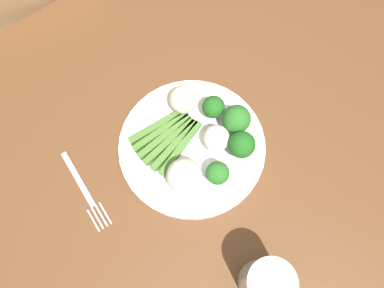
{
  "coord_description": "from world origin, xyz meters",
  "views": [
    {
      "loc": [
        0.15,
        0.14,
        1.41
      ],
      "look_at": [
        0.01,
        -0.05,
        0.76
      ],
      "focal_mm": 34.56,
      "sensor_mm": 36.0,
      "label": 1
    }
  ],
  "objects": [
    {
      "name": "chair",
      "position": [
        0.09,
        -0.64,
        0.5
      ],
      "size": [
        0.47,
        0.47,
        0.87
      ],
      "rotation": [
        0.0,
        0.0,
        -0.2
      ],
      "color": "#9E754C",
      "rests_on": "ground_plane"
    },
    {
      "name": "dining_table",
      "position": [
        0.0,
        0.0,
        0.64
      ],
      "size": [
        1.14,
        1.01,
        0.74
      ],
      "color": "brown",
      "rests_on": "ground_plane"
    },
    {
      "name": "broccoli_front_left",
      "position": [
        -0.05,
        0.02,
        0.79
      ],
      "size": [
        0.05,
        0.05,
        0.06
      ],
      "color": "#4C7F2B",
      "rests_on": "plate"
    },
    {
      "name": "ground_plane",
      "position": [
        0.0,
        0.0,
        -0.01
      ],
      "size": [
        6.0,
        6.0,
        0.02
      ],
      "primitive_type": "cube",
      "color": "gray"
    },
    {
      "name": "cauliflower_near_fork",
      "position": [
        0.06,
        -0.0,
        0.79
      ],
      "size": [
        0.06,
        0.06,
        0.06
      ],
      "primitive_type": "sphere",
      "color": "white",
      "rests_on": "plate"
    },
    {
      "name": "asparagus_bundle",
      "position": [
        0.04,
        -0.08,
        0.77
      ],
      "size": [
        0.13,
        0.1,
        0.01
      ],
      "rotation": [
        0.0,
        0.0,
        0.1
      ],
      "color": "#47752D",
      "rests_on": "plate"
    },
    {
      "name": "broccoli_outer_edge",
      "position": [
        0.01,
        0.03,
        0.79
      ],
      "size": [
        0.04,
        0.04,
        0.05
      ],
      "color": "#568E33",
      "rests_on": "plate"
    },
    {
      "name": "broccoli_near_center",
      "position": [
        -0.08,
        -0.03,
        0.8
      ],
      "size": [
        0.05,
        0.05,
        0.06
      ],
      "color": "#568E33",
      "rests_on": "plate"
    },
    {
      "name": "cauliflower_right",
      "position": [
        -0.03,
        -0.02,
        0.78
      ],
      "size": [
        0.05,
        0.05,
        0.05
      ],
      "primitive_type": "sphere",
      "color": "white",
      "rests_on": "plate"
    },
    {
      "name": "cauliflower_front",
      "position": [
        -0.03,
        -0.12,
        0.79
      ],
      "size": [
        0.05,
        0.05,
        0.05
      ],
      "primitive_type": "sphere",
      "color": "beige",
      "rests_on": "plate"
    },
    {
      "name": "water_glass",
      "position": [
        0.07,
        0.21,
        0.8
      ],
      "size": [
        0.07,
        0.07,
        0.11
      ],
      "primitive_type": "cylinder",
      "color": "silver",
      "rests_on": "dining_table"
    },
    {
      "name": "fork",
      "position": [
        0.21,
        -0.1,
        0.75
      ],
      "size": [
        0.03,
        0.17,
        0.0
      ],
      "rotation": [
        0.0,
        0.0,
        1.49
      ],
      "color": "silver",
      "rests_on": "dining_table"
    },
    {
      "name": "broccoli_back",
      "position": [
        -0.06,
        -0.07,
        0.79
      ],
      "size": [
        0.04,
        0.04,
        0.05
      ],
      "color": "#4C7F2B",
      "rests_on": "plate"
    },
    {
      "name": "plate",
      "position": [
        0.01,
        -0.05,
        0.75
      ],
      "size": [
        0.27,
        0.27,
        0.01
      ],
      "primitive_type": "cylinder",
      "color": "white",
      "rests_on": "dining_table"
    }
  ]
}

